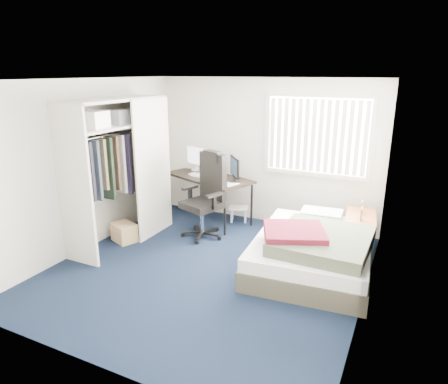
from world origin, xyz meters
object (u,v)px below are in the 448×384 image
nightstand (361,220)px  bed (313,249)px  desk (210,175)px  office_chair (206,204)px

nightstand → bed: size_ratio=0.41×
nightstand → bed: bearing=-120.4°
bed → desk: bearing=152.7°
office_chair → desk: bearing=112.5°
desk → bed: (2.15, -1.11, -0.54)m
desk → bed: desk is taller
desk → nightstand: bearing=-6.2°
desk → nightstand: (2.64, -0.29, -0.31)m
desk → bed: 2.48m
office_chair → nightstand: (2.35, 0.41, -0.02)m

